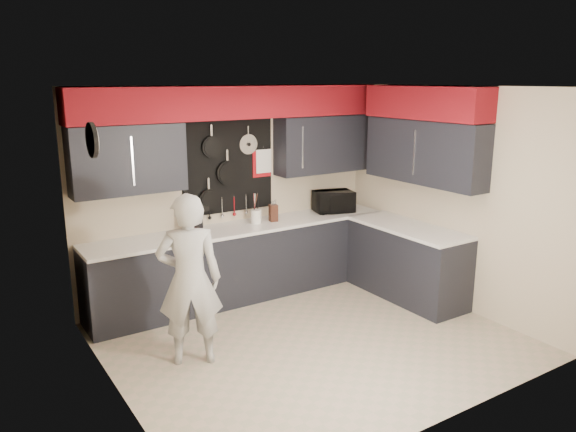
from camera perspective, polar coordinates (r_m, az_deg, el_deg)
ground at (r=6.06m, az=2.38°, el=-12.44°), size 4.00×4.00×0.00m
back_wall_assembly at (r=6.83m, az=-5.23°, el=8.16°), size 4.00×0.36×2.60m
right_wall_assembly at (r=6.89m, az=14.03°, el=7.30°), size 0.36×3.50×2.60m
left_wall_assembly at (r=4.78m, az=-17.53°, el=-3.21°), size 0.05×3.50×2.60m
base_cabinets at (r=7.00m, az=0.35°, el=-4.66°), size 3.95×2.20×0.92m
microwave at (r=7.58m, az=4.65°, el=1.48°), size 0.58×0.47×0.28m
knife_block at (r=7.07m, az=-1.49°, el=0.32°), size 0.11×0.11×0.21m
utensil_crock at (r=6.99m, az=-3.28°, el=-0.05°), size 0.13×0.13×0.17m
coffee_maker at (r=6.55m, az=-9.33°, el=-0.29°), size 0.23×0.26×0.35m
person at (r=5.39m, az=-9.97°, el=-6.41°), size 0.72×0.61×1.67m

